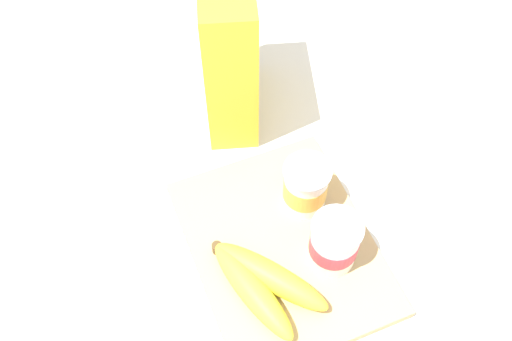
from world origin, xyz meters
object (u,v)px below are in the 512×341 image
(cutting_board, at_px, (282,247))
(yogurt_cup_front, at_px, (306,186))
(cereal_box, at_px, (229,48))
(yogurt_cup_back, at_px, (334,242))
(banana_bunch, at_px, (262,283))

(cutting_board, relative_size, yogurt_cup_front, 3.74)
(cereal_box, bearing_deg, yogurt_cup_front, -155.80)
(cutting_board, xyz_separation_m, yogurt_cup_back, (0.04, 0.05, 0.05))
(cutting_board, height_order, yogurt_cup_back, yogurt_cup_back)
(yogurt_cup_front, xyz_separation_m, banana_bunch, (0.10, -0.11, -0.02))
(yogurt_cup_back, bearing_deg, cereal_box, -175.41)
(yogurt_cup_front, relative_size, yogurt_cup_back, 0.96)
(banana_bunch, bearing_deg, cereal_box, 166.31)
(cereal_box, distance_m, banana_bunch, 0.35)
(banana_bunch, bearing_deg, cutting_board, 133.68)
(cereal_box, xyz_separation_m, yogurt_cup_front, (0.23, 0.03, -0.07))
(cereal_box, bearing_deg, banana_bunch, -176.49)
(cereal_box, bearing_deg, cutting_board, -168.71)
(yogurt_cup_front, distance_m, banana_bunch, 0.15)
(cutting_board, distance_m, banana_bunch, 0.07)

